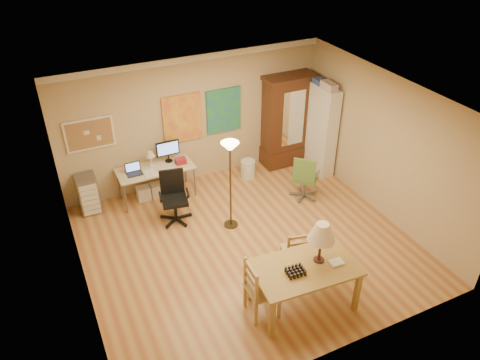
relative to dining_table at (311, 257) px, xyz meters
name	(u,v)px	position (x,y,z in m)	size (l,w,h in m)	color
floor	(248,244)	(-0.22, 1.58, -0.90)	(5.50, 5.50, 0.00)	#A26139
crown_molding	(191,58)	(-0.22, 4.04, 1.74)	(5.50, 0.08, 0.12)	white
corkboard	(90,134)	(-2.27, 4.05, 0.60)	(0.90, 0.04, 0.62)	#9F7F4A
art_panel_left	(182,119)	(-0.47, 4.05, 0.55)	(0.80, 0.04, 1.00)	yellow
art_panel_right	(224,111)	(0.43, 4.05, 0.55)	(0.75, 0.04, 0.95)	teal
dining_table	(311,257)	(0.00, 0.00, 0.00)	(1.58, 1.01, 1.43)	olive
ladder_chair_back	(295,252)	(0.18, 0.68, -0.51)	(0.46, 0.45, 0.84)	tan
ladder_chair_left	(260,290)	(-0.75, 0.11, -0.44)	(0.46, 0.48, 0.98)	tan
torchiere_lamp	(230,160)	(-0.26, 2.21, 0.50)	(0.32, 0.32, 1.75)	#42311A
computer_desk	(157,178)	(-1.18, 3.73, -0.49)	(1.50, 0.65, 1.13)	#BCB18A
office_chair_black	(175,208)	(-1.13, 2.82, -0.63)	(0.62, 0.62, 1.00)	black
office_chair_green	(304,186)	(1.46, 2.41, -0.64)	(0.63, 0.63, 0.97)	slate
drawer_cart	(88,194)	(-2.53, 3.82, -0.53)	(0.38, 0.45, 0.75)	slate
armoire	(287,126)	(1.83, 3.81, -0.01)	(1.12, 0.53, 2.05)	#3E2411
bookshelf	(321,130)	(2.33, 3.22, 0.06)	(0.29, 0.78, 1.94)	white
wastebin	(248,169)	(0.78, 3.60, -0.71)	(0.31, 0.31, 0.39)	silver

